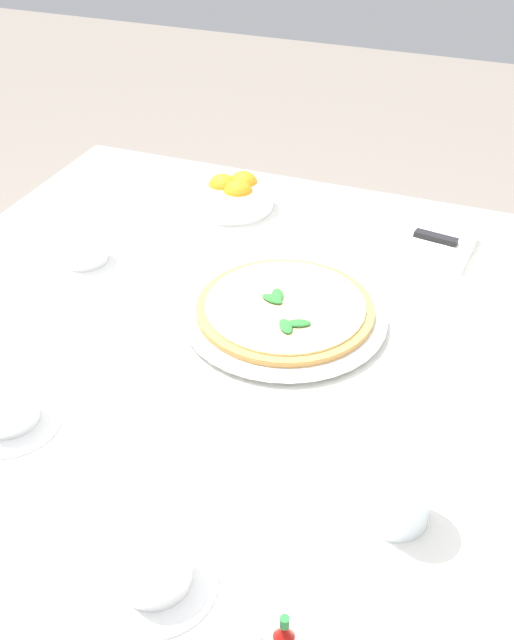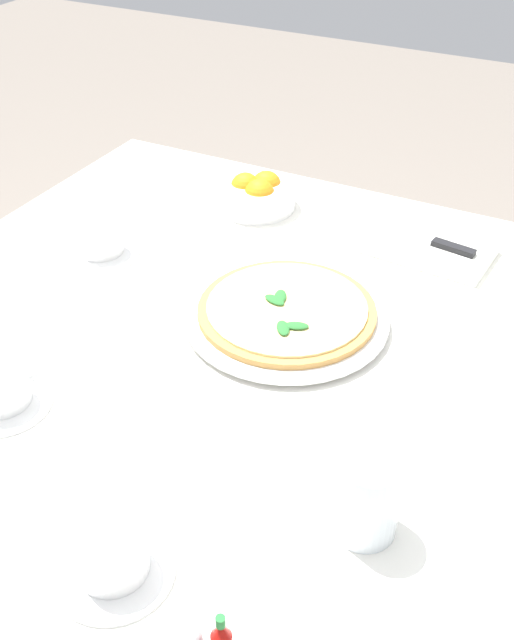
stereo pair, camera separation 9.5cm
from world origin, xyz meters
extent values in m
plane|color=slate|center=(0.00, 0.00, 0.00)|extent=(8.00, 8.00, 0.00)
cube|color=white|center=(0.00, 0.00, 0.74)|extent=(1.11, 1.11, 0.02)
cube|color=white|center=(0.00, -0.55, 0.59)|extent=(1.11, 0.01, 0.28)
cylinder|color=brown|center=(0.46, -0.46, 0.36)|extent=(0.06, 0.06, 0.73)
cylinder|color=white|center=(-0.06, -0.08, 0.75)|extent=(0.19, 0.19, 0.01)
cylinder|color=white|center=(-0.06, -0.08, 0.76)|extent=(0.31, 0.31, 0.01)
cylinder|color=#C68E47|center=(-0.06, -0.08, 0.77)|extent=(0.27, 0.27, 0.01)
cylinder|color=#F4DB8E|center=(-0.06, -0.08, 0.78)|extent=(0.24, 0.24, 0.00)
ellipsoid|color=#2D7533|center=(-0.04, -0.08, 0.78)|extent=(0.04, 0.03, 0.01)
ellipsoid|color=#2D7533|center=(-0.08, -0.02, 0.78)|extent=(0.03, 0.04, 0.01)
ellipsoid|color=#2D7533|center=(-0.04, -0.09, 0.78)|extent=(0.03, 0.04, 0.01)
ellipsoid|color=#2D7533|center=(-0.10, -0.03, 0.78)|extent=(0.04, 0.03, 0.01)
cylinder|color=white|center=(-0.09, 0.40, 0.75)|extent=(0.13, 0.13, 0.01)
cylinder|color=white|center=(-0.09, 0.40, 0.78)|extent=(0.08, 0.08, 0.06)
torus|color=white|center=(-0.04, 0.39, 0.78)|extent=(0.04, 0.02, 0.03)
cylinder|color=black|center=(-0.09, 0.40, 0.81)|extent=(0.07, 0.07, 0.00)
cylinder|color=white|center=(0.19, 0.26, 0.75)|extent=(0.13, 0.13, 0.01)
torus|color=white|center=(0.20, 0.21, 0.78)|extent=(0.01, 0.04, 0.03)
cylinder|color=white|center=(0.31, -0.11, 0.75)|extent=(0.13, 0.13, 0.01)
cylinder|color=white|center=(0.31, -0.11, 0.78)|extent=(0.08, 0.08, 0.06)
torus|color=white|center=(0.35, -0.14, 0.78)|extent=(0.03, 0.02, 0.03)
cylinder|color=black|center=(0.31, -0.11, 0.81)|extent=(0.07, 0.07, 0.00)
cylinder|color=white|center=(-0.30, 0.23, 0.80)|extent=(0.07, 0.07, 0.11)
cylinder|color=silver|center=(-0.30, 0.23, 0.79)|extent=(0.06, 0.06, 0.08)
cube|color=white|center=(-0.19, -0.38, 0.76)|extent=(0.23, 0.15, 0.02)
cube|color=silver|center=(-0.14, -0.38, 0.77)|extent=(0.12, 0.04, 0.01)
cube|color=black|center=(-0.24, -0.37, 0.77)|extent=(0.08, 0.03, 0.01)
cylinder|color=white|center=(0.15, -0.39, 0.77)|extent=(0.15, 0.15, 0.04)
sphere|color=orange|center=(0.17, -0.39, 0.78)|extent=(0.06, 0.06, 0.06)
sphere|color=orange|center=(0.14, -0.37, 0.78)|extent=(0.06, 0.06, 0.06)
sphere|color=orange|center=(0.14, -0.41, 0.78)|extent=(0.06, 0.06, 0.06)
cone|color=#B7140F|center=(-0.24, 0.44, 0.81)|extent=(0.02, 0.02, 0.02)
cylinder|color=#1E722D|center=(-0.24, 0.44, 0.82)|extent=(0.01, 0.01, 0.01)
sphere|color=silver|center=(-0.21, 0.45, 0.79)|extent=(0.02, 0.02, 0.02)
camera|label=1|loc=(-0.35, 0.80, 1.42)|focal=42.13mm
camera|label=2|loc=(-0.44, 0.76, 1.42)|focal=42.13mm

